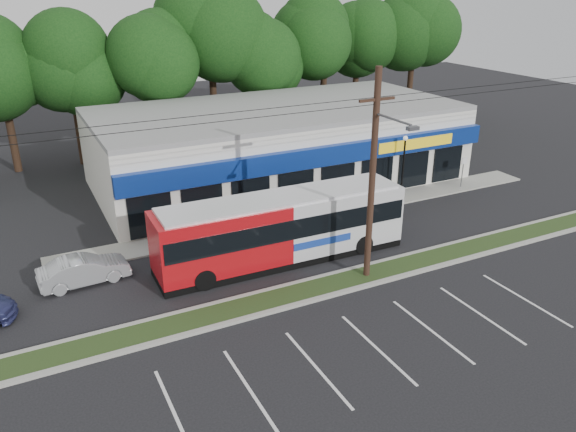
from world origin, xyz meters
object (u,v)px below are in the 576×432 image
(lamp_post, at_px, (404,160))
(pedestrian_a, at_px, (304,205))
(metrobus, at_px, (282,226))
(car_silver, at_px, (84,270))
(sign_post, at_px, (463,167))
(utility_pole, at_px, (371,172))
(pedestrian_b, at_px, (397,201))
(car_dark, at_px, (312,210))

(lamp_post, relative_size, pedestrian_a, 2.22)
(metrobus, distance_m, car_silver, 9.72)
(sign_post, xyz_separation_m, metrobus, (-15.84, -4.08, 0.30))
(lamp_post, height_order, car_silver, lamp_post)
(utility_pole, bearing_deg, pedestrian_b, 42.85)
(lamp_post, distance_m, pedestrian_a, 7.64)
(lamp_post, xyz_separation_m, metrobus, (-10.84, -4.30, -0.82))
(lamp_post, relative_size, car_dark, 1.06)
(metrobus, relative_size, pedestrian_b, 7.20)
(utility_pole, relative_size, lamp_post, 11.76)
(utility_pole, relative_size, car_dark, 12.48)
(sign_post, bearing_deg, car_dark, -178.54)
(lamp_post, bearing_deg, utility_pole, -136.05)
(lamp_post, bearing_deg, pedestrian_a, -177.69)
(car_dark, relative_size, pedestrian_b, 2.21)
(utility_pole, bearing_deg, pedestrian_a, 84.51)
(car_silver, height_order, pedestrian_b, pedestrian_b)
(metrobus, bearing_deg, pedestrian_b, 14.70)
(car_silver, xyz_separation_m, pedestrian_a, (12.84, 1.99, 0.27))
(metrobus, xyz_separation_m, car_silver, (-9.44, 2.01, -1.17))
(sign_post, relative_size, car_silver, 0.54)
(car_dark, distance_m, pedestrian_a, 0.57)
(utility_pole, distance_m, car_dark, 8.81)
(utility_pole, height_order, car_dark, utility_pole)
(metrobus, distance_m, pedestrian_b, 9.14)
(utility_pole, height_order, lamp_post, utility_pole)
(sign_post, height_order, pedestrian_b, sign_post)
(sign_post, height_order, metrobus, metrobus)
(metrobus, height_order, car_silver, metrobus)
(sign_post, relative_size, metrobus, 0.17)
(pedestrian_a, height_order, pedestrian_b, pedestrian_a)
(utility_pole, xyz_separation_m, car_silver, (-12.11, 5.59, -4.73))
(lamp_post, xyz_separation_m, car_dark, (-7.00, -0.53, -1.99))
(car_silver, xyz_separation_m, pedestrian_b, (18.28, 0.13, 0.22))
(utility_pole, bearing_deg, metrobus, 126.76)
(car_dark, xyz_separation_m, pedestrian_a, (-0.44, 0.23, 0.28))
(sign_post, bearing_deg, car_silver, -175.34)
(pedestrian_a, xyz_separation_m, pedestrian_b, (5.44, -1.85, -0.05))
(utility_pole, height_order, metrobus, utility_pole)
(pedestrian_b, bearing_deg, metrobus, 32.56)
(metrobus, relative_size, car_silver, 3.15)
(pedestrian_b, bearing_deg, car_silver, 19.31)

